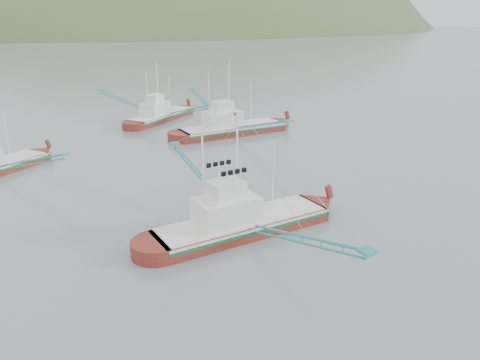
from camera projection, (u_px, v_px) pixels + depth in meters
ground at (283, 239)px, 36.78m from camera, size 1200.00×1200.00×0.00m
main_boat at (240, 216)px, 37.34m from camera, size 14.82×26.51×10.73m
bg_boat_far at (160, 107)px, 77.10m from camera, size 16.58×23.49×10.28m
bg_boat_right at (231, 124)px, 68.27m from camera, size 16.02×28.43×11.53m
headland_right at (203, 30)px, 498.83m from camera, size 684.00×432.00×306.00m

